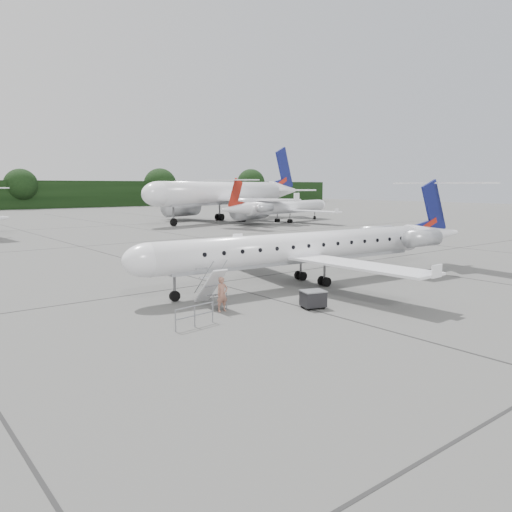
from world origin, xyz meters
TOP-DOWN VIEW (x-y plane):
  - ground at (0.00, 0.00)m, footprint 320.00×320.00m
  - main_regional_jet at (-1.46, 2.72)m, footprint 28.63×21.82m
  - airstair at (-9.53, 1.31)m, footprint 1.06×2.35m
  - passenger at (-9.65, 0.02)m, footprint 0.67×0.44m
  - safety_railing at (-12.31, -1.59)m, footprint 2.19×0.37m
  - baggage_cart at (-5.47, -2.45)m, footprint 1.41×1.26m
  - bg_narrowbody at (27.87, 54.11)m, footprint 46.40×38.59m
  - bg_regional_right at (35.82, 45.65)m, footprint 33.13×27.27m

SIDE VIEW (x-z plane):
  - ground at x=0.00m, z-range 0.00..0.00m
  - safety_railing at x=-12.31m, z-range 0.00..1.00m
  - baggage_cart at x=-5.47m, z-range 0.00..1.03m
  - passenger at x=-9.65m, z-range 0.00..1.82m
  - airstair at x=-9.53m, z-range 0.00..2.16m
  - main_regional_jet at x=-1.46m, z-range 0.00..6.91m
  - bg_regional_right at x=35.82m, z-range 0.00..7.58m
  - bg_narrowbody at x=27.87m, z-range 0.00..14.40m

